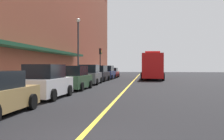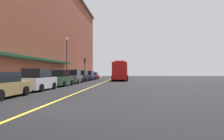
{
  "view_description": "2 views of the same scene",
  "coord_description": "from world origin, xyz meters",
  "px_view_note": "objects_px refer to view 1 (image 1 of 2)",
  "views": [
    {
      "loc": [
        1.61,
        -6.02,
        1.75
      ],
      "look_at": [
        -0.97,
        14.17,
        1.48
      ],
      "focal_mm": 43.82,
      "sensor_mm": 36.0,
      "label": 1
    },
    {
      "loc": [
        3.91,
        -9.0,
        1.56
      ],
      "look_at": [
        1.24,
        24.15,
        1.92
      ],
      "focal_mm": 33.48,
      "sensor_mm": 36.0,
      "label": 2
    }
  ],
  "objects_px": {
    "parked_car_4": "(99,74)",
    "traffic_light_near": "(100,57)",
    "parked_car_2": "(74,78)",
    "street_lamp_left": "(78,43)",
    "parked_car_1": "(46,83)",
    "parked_car_3": "(90,75)",
    "parked_car_5": "(107,73)",
    "parked_car_6": "(112,73)",
    "fire_truck": "(152,67)"
  },
  "relations": [
    {
      "from": "parked_car_2",
      "to": "traffic_light_near",
      "type": "relative_size",
      "value": 1.01
    },
    {
      "from": "parked_car_5",
      "to": "fire_truck",
      "type": "xyz_separation_m",
      "value": [
        6.21,
        -0.18,
        0.86
      ]
    },
    {
      "from": "parked_car_4",
      "to": "fire_truck",
      "type": "distance_m",
      "value": 8.24
    },
    {
      "from": "parked_car_2",
      "to": "parked_car_5",
      "type": "xyz_separation_m",
      "value": [
        -0.04,
        17.11,
        0.03
      ]
    },
    {
      "from": "parked_car_6",
      "to": "street_lamp_left",
      "type": "distance_m",
      "value": 13.85
    },
    {
      "from": "parked_car_2",
      "to": "street_lamp_left",
      "type": "bearing_deg",
      "value": 13.87
    },
    {
      "from": "parked_car_1",
      "to": "parked_car_5",
      "type": "bearing_deg",
      "value": 1.02
    },
    {
      "from": "parked_car_6",
      "to": "fire_truck",
      "type": "bearing_deg",
      "value": -133.35
    },
    {
      "from": "parked_car_1",
      "to": "street_lamp_left",
      "type": "xyz_separation_m",
      "value": [
        -2.08,
        15.16,
        3.54
      ]
    },
    {
      "from": "parked_car_2",
      "to": "parked_car_3",
      "type": "bearing_deg",
      "value": 2.27
    },
    {
      "from": "parked_car_2",
      "to": "street_lamp_left",
      "type": "xyz_separation_m",
      "value": [
        -2.1,
        9.5,
        3.56
      ]
    },
    {
      "from": "parked_car_5",
      "to": "parked_car_6",
      "type": "xyz_separation_m",
      "value": [
        0.03,
        5.58,
        -0.14
      ]
    },
    {
      "from": "parked_car_3",
      "to": "parked_car_1",
      "type": "bearing_deg",
      "value": 178.12
    },
    {
      "from": "parked_car_2",
      "to": "fire_truck",
      "type": "distance_m",
      "value": 18.05
    },
    {
      "from": "fire_truck",
      "to": "traffic_light_near",
      "type": "height_order",
      "value": "traffic_light_near"
    },
    {
      "from": "parked_car_3",
      "to": "fire_truck",
      "type": "relative_size",
      "value": 0.55
    },
    {
      "from": "street_lamp_left",
      "to": "parked_car_1",
      "type": "bearing_deg",
      "value": -82.2
    },
    {
      "from": "parked_car_4",
      "to": "parked_car_6",
      "type": "xyz_separation_m",
      "value": [
        0.15,
        10.98,
        -0.13
      ]
    },
    {
      "from": "parked_car_3",
      "to": "traffic_light_near",
      "type": "relative_size",
      "value": 1.12
    },
    {
      "from": "parked_car_1",
      "to": "parked_car_3",
      "type": "relative_size",
      "value": 0.91
    },
    {
      "from": "parked_car_1",
      "to": "parked_car_6",
      "type": "height_order",
      "value": "parked_car_1"
    },
    {
      "from": "street_lamp_left",
      "to": "parked_car_4",
      "type": "bearing_deg",
      "value": 48.83
    },
    {
      "from": "parked_car_3",
      "to": "fire_truck",
      "type": "bearing_deg",
      "value": -32.7
    },
    {
      "from": "parked_car_3",
      "to": "traffic_light_near",
      "type": "distance_m",
      "value": 14.07
    },
    {
      "from": "fire_truck",
      "to": "traffic_light_near",
      "type": "relative_size",
      "value": 2.05
    },
    {
      "from": "fire_truck",
      "to": "parked_car_2",
      "type": "bearing_deg",
      "value": -19.77
    },
    {
      "from": "traffic_light_near",
      "to": "parked_car_3",
      "type": "bearing_deg",
      "value": -84.45
    },
    {
      "from": "parked_car_3",
      "to": "parked_car_6",
      "type": "distance_m",
      "value": 16.41
    },
    {
      "from": "parked_car_6",
      "to": "street_lamp_left",
      "type": "height_order",
      "value": "street_lamp_left"
    },
    {
      "from": "parked_car_2",
      "to": "parked_car_5",
      "type": "distance_m",
      "value": 17.11
    },
    {
      "from": "parked_car_5",
      "to": "street_lamp_left",
      "type": "relative_size",
      "value": 0.67
    },
    {
      "from": "parked_car_2",
      "to": "parked_car_6",
      "type": "height_order",
      "value": "parked_car_2"
    },
    {
      "from": "parked_car_4",
      "to": "fire_truck",
      "type": "xyz_separation_m",
      "value": [
        6.33,
        5.21,
        0.86
      ]
    },
    {
      "from": "parked_car_1",
      "to": "parked_car_3",
      "type": "distance_m",
      "value": 11.95
    },
    {
      "from": "parked_car_3",
      "to": "parked_car_4",
      "type": "bearing_deg",
      "value": -1.58
    },
    {
      "from": "parked_car_3",
      "to": "fire_truck",
      "type": "xyz_separation_m",
      "value": [
        6.26,
        10.65,
        0.83
      ]
    },
    {
      "from": "fire_truck",
      "to": "parked_car_5",
      "type": "bearing_deg",
      "value": -91.39
    },
    {
      "from": "fire_truck",
      "to": "parked_car_1",
      "type": "bearing_deg",
      "value": -15.06
    },
    {
      "from": "parked_car_4",
      "to": "parked_car_3",
      "type": "bearing_deg",
      "value": -177.2
    },
    {
      "from": "parked_car_2",
      "to": "traffic_light_near",
      "type": "bearing_deg",
      "value": 5.51
    },
    {
      "from": "parked_car_4",
      "to": "traffic_light_near",
      "type": "distance_m",
      "value": 8.79
    },
    {
      "from": "fire_truck",
      "to": "street_lamp_left",
      "type": "relative_size",
      "value": 1.27
    },
    {
      "from": "parked_car_2",
      "to": "parked_car_6",
      "type": "distance_m",
      "value": 22.7
    },
    {
      "from": "parked_car_1",
      "to": "parked_car_2",
      "type": "relative_size",
      "value": 1.01
    },
    {
      "from": "parked_car_4",
      "to": "parked_car_5",
      "type": "relative_size",
      "value": 1.0
    },
    {
      "from": "parked_car_5",
      "to": "fire_truck",
      "type": "distance_m",
      "value": 6.27
    },
    {
      "from": "fire_truck",
      "to": "parked_car_6",
      "type": "bearing_deg",
      "value": -132.75
    },
    {
      "from": "parked_car_2",
      "to": "parked_car_3",
      "type": "height_order",
      "value": "parked_car_3"
    },
    {
      "from": "parked_car_1",
      "to": "traffic_light_near",
      "type": "xyz_separation_m",
      "value": [
        -1.42,
        25.77,
        2.29
      ]
    },
    {
      "from": "parked_car_2",
      "to": "parked_car_5",
      "type": "height_order",
      "value": "parked_car_5"
    }
  ]
}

